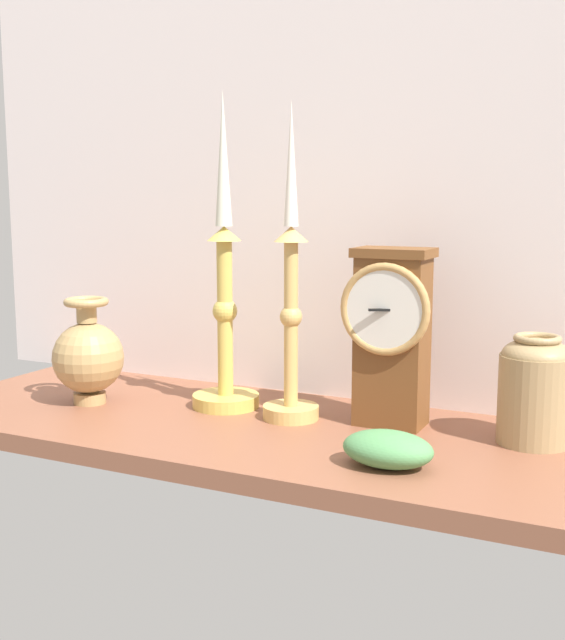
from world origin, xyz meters
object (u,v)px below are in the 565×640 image
at_px(mantel_clock, 391,333).
at_px(candlestick_tall_center, 291,312).
at_px(brass_vase_jar, 535,387).
at_px(candlestick_tall_left, 225,305).
at_px(brass_vase_bulbous, 88,356).

bearing_deg(mantel_clock, candlestick_tall_center, -167.87).
distance_m(mantel_clock, candlestick_tall_center, 0.13).
relative_size(mantel_clock, brass_vase_jar, 1.74).
xyz_separation_m(candlestick_tall_left, brass_vase_bulbous, (-0.19, -0.07, -0.08)).
bearing_deg(brass_vase_bulbous, brass_vase_jar, 8.00).
bearing_deg(candlestick_tall_left, mantel_clock, 3.11).
bearing_deg(candlestick_tall_center, brass_vase_jar, 5.65).
xyz_separation_m(candlestick_tall_left, brass_vase_jar, (0.42, 0.02, -0.08)).
relative_size(candlestick_tall_center, brass_vase_bulbous, 2.72).
relative_size(brass_vase_bulbous, brass_vase_jar, 1.15).
bearing_deg(brass_vase_bulbous, candlestick_tall_left, 20.38).
xyz_separation_m(brass_vase_bulbous, brass_vase_jar, (0.60, 0.08, -0.00)).
height_order(mantel_clock, brass_vase_jar, mantel_clock).
xyz_separation_m(mantel_clock, candlestick_tall_left, (-0.24, -0.01, 0.02)).
relative_size(mantel_clock, brass_vase_bulbous, 1.51).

